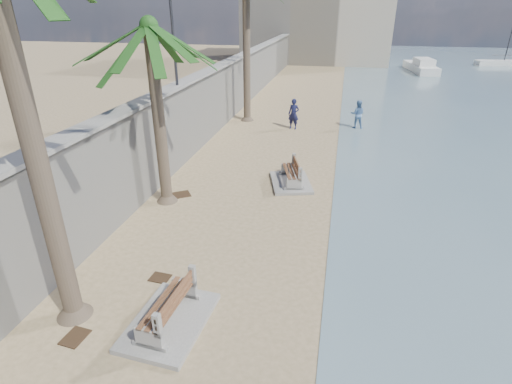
{
  "coord_description": "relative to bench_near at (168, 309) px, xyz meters",
  "views": [
    {
      "loc": [
        2.0,
        -4.64,
        6.82
      ],
      "look_at": [
        -0.5,
        7.0,
        1.2
      ],
      "focal_mm": 28.0,
      "sensor_mm": 36.0,
      "label": 1
    }
  ],
  "objects": [
    {
      "name": "yacht_far",
      "position": [
        11.75,
        42.34,
        -0.09
      ],
      "size": [
        2.98,
        7.64,
        1.5
      ],
      "primitive_type": null,
      "rotation": [
        0.0,
        0.0,
        1.69
      ],
      "color": "silver",
      "rests_on": "bay_water"
    },
    {
      "name": "debris_b",
      "position": [
        -1.92,
        -0.86,
        -0.42
      ],
      "size": [
        0.52,
        0.63,
        0.03
      ],
      "primitive_type": "cube",
      "rotation": [
        0.0,
        0.0,
        4.61
      ],
      "color": "#382616",
      "rests_on": "ground_plane"
    },
    {
      "name": "sailboat_west",
      "position": [
        22.49,
        49.56,
        -0.08
      ],
      "size": [
        6.62,
        2.6,
        10.65
      ],
      "color": "silver",
      "rests_on": "bay_water"
    },
    {
      "name": "end_building",
      "position": [
        -0.51,
        50.06,
        6.56
      ],
      "size": [
        18.0,
        12.0,
        14.0
      ],
      "primitive_type": "cube",
      "color": "#B7AA93",
      "rests_on": "ground_plane"
    },
    {
      "name": "bench_far",
      "position": [
        1.7,
        8.64,
        -0.02
      ],
      "size": [
        2.1,
        2.6,
        0.95
      ],
      "color": "gray",
      "rests_on": "ground_plane"
    },
    {
      "name": "wall_cap",
      "position": [
        -3.71,
        18.06,
        3.11
      ],
      "size": [
        0.8,
        70.0,
        0.12
      ],
      "primitive_type": "cube",
      "color": "gray",
      "rests_on": "seawall"
    },
    {
      "name": "person_b",
      "position": [
        4.49,
        17.78,
        0.49
      ],
      "size": [
        0.9,
        0.7,
        1.86
      ],
      "primitive_type": "imported",
      "rotation": [
        0.0,
        0.0,
        3.13
      ],
      "color": "#537AAC",
      "rests_on": "ground_plane"
    },
    {
      "name": "streetlight",
      "position": [
        -3.61,
        10.06,
        6.21
      ],
      "size": [
        0.28,
        0.28,
        5.12
      ],
      "color": "#2D2D33",
      "rests_on": "wall_cap"
    },
    {
      "name": "person_a",
      "position": [
        0.76,
        16.79,
        0.59
      ],
      "size": [
        0.82,
        0.63,
        2.05
      ],
      "primitive_type": "imported",
      "rotation": [
        0.0,
        0.0,
        -0.18
      ],
      "color": "#131636",
      "rests_on": "ground_plane"
    },
    {
      "name": "bench_near",
      "position": [
        0.0,
        0.0,
        0.0
      ],
      "size": [
        1.8,
        2.5,
        1.0
      ],
      "color": "gray",
      "rests_on": "ground_plane"
    },
    {
      "name": "seawall",
      "position": [
        -3.71,
        18.06,
        1.31
      ],
      "size": [
        0.45,
        70.0,
        3.5
      ],
      "primitive_type": "cube",
      "color": "gray",
      "rests_on": "ground_plane"
    },
    {
      "name": "palm_mid",
      "position": [
        -2.7,
        6.05,
        5.71
      ],
      "size": [
        5.0,
        5.0,
        7.12
      ],
      "color": "brown",
      "rests_on": "ground_plane"
    },
    {
      "name": "debris_d",
      "position": [
        -0.96,
        1.55,
        -0.42
      ],
      "size": [
        0.57,
        0.47,
        0.03
      ],
      "primitive_type": "cube",
      "rotation": [
        0.0,
        0.0,
        3.06
      ],
      "color": "#382616",
      "rests_on": "ground_plane"
    },
    {
      "name": "debris_c",
      "position": [
        -2.41,
        6.64,
        -0.42
      ],
      "size": [
        0.95,
        0.91,
        0.03
      ],
      "primitive_type": "cube",
      "rotation": [
        0.0,
        0.0,
        3.74
      ],
      "color": "#382616",
      "rests_on": "ground_plane"
    }
  ]
}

